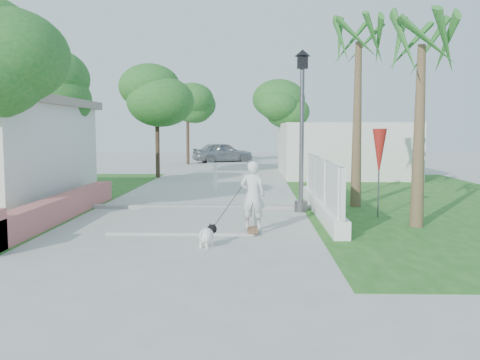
{
  "coord_description": "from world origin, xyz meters",
  "views": [
    {
      "loc": [
        1.6,
        -9.26,
        2.26
      ],
      "look_at": [
        1.27,
        3.16,
        1.1
      ],
      "focal_mm": 40.0,
      "sensor_mm": 36.0,
      "label": 1
    }
  ],
  "objects_px": {
    "patio_umbrella": "(379,153)",
    "skateboarder": "(235,203)",
    "street_lamp": "(302,124)",
    "parked_car": "(223,152)",
    "dog": "(207,235)",
    "bollard": "(216,177)"
  },
  "relations": [
    {
      "from": "skateboarder",
      "to": "patio_umbrella",
      "type": "bearing_deg",
      "value": -139.95
    },
    {
      "from": "skateboarder",
      "to": "parked_car",
      "type": "xyz_separation_m",
      "value": [
        -1.79,
        26.0,
        -0.03
      ]
    },
    {
      "from": "bollard",
      "to": "dog",
      "type": "height_order",
      "value": "bollard"
    },
    {
      "from": "dog",
      "to": "street_lamp",
      "type": "bearing_deg",
      "value": 88.41
    },
    {
      "from": "street_lamp",
      "to": "parked_car",
      "type": "relative_size",
      "value": 1.07
    },
    {
      "from": "bollard",
      "to": "street_lamp",
      "type": "bearing_deg",
      "value": -59.04
    },
    {
      "from": "dog",
      "to": "patio_umbrella",
      "type": "bearing_deg",
      "value": 65.17
    },
    {
      "from": "street_lamp",
      "to": "patio_umbrella",
      "type": "xyz_separation_m",
      "value": [
        1.9,
        -1.0,
        -0.74
      ]
    },
    {
      "from": "patio_umbrella",
      "to": "skateboarder",
      "type": "relative_size",
      "value": 1.44
    },
    {
      "from": "bollard",
      "to": "parked_car",
      "type": "relative_size",
      "value": 0.26
    },
    {
      "from": "bollard",
      "to": "skateboarder",
      "type": "distance_m",
      "value": 8.12
    },
    {
      "from": "parked_car",
      "to": "bollard",
      "type": "bearing_deg",
      "value": 160.52
    },
    {
      "from": "street_lamp",
      "to": "parked_car",
      "type": "distance_m",
      "value": 22.77
    },
    {
      "from": "parked_car",
      "to": "street_lamp",
      "type": "bearing_deg",
      "value": 166.84
    },
    {
      "from": "patio_umbrella",
      "to": "parked_car",
      "type": "xyz_separation_m",
      "value": [
        -5.4,
        23.44,
        -0.98
      ]
    },
    {
      "from": "dog",
      "to": "parked_car",
      "type": "xyz_separation_m",
      "value": [
        -1.29,
        27.0,
        0.47
      ]
    },
    {
      "from": "patio_umbrella",
      "to": "skateboarder",
      "type": "distance_m",
      "value": 4.52
    },
    {
      "from": "patio_umbrella",
      "to": "skateboarder",
      "type": "height_order",
      "value": "patio_umbrella"
    },
    {
      "from": "dog",
      "to": "bollard",
      "type": "bearing_deg",
      "value": 117.33
    },
    {
      "from": "street_lamp",
      "to": "dog",
      "type": "height_order",
      "value": "street_lamp"
    },
    {
      "from": "patio_umbrella",
      "to": "bollard",
      "type": "bearing_deg",
      "value": 129.91
    },
    {
      "from": "patio_umbrella",
      "to": "skateboarder",
      "type": "bearing_deg",
      "value": -144.64
    }
  ]
}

